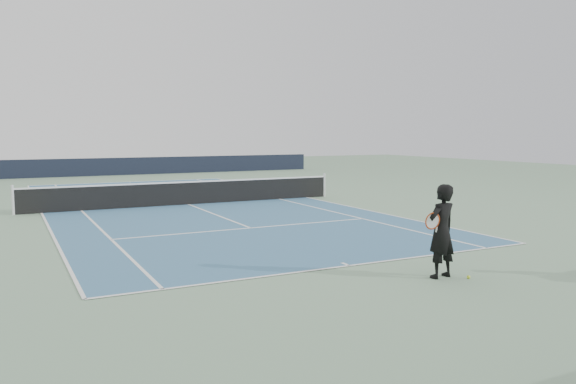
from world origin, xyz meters
name	(u,v)px	position (x,y,z in m)	size (l,w,h in m)	color
ground	(189,205)	(0.00, 0.00, 0.00)	(80.00, 80.00, 0.00)	gray
court_surface	(189,205)	(0.00, 0.00, 0.01)	(10.97, 23.77, 0.01)	#3A688B
tennis_net	(188,192)	(0.00, 0.00, 0.50)	(12.90, 0.10, 1.07)	silver
windscreen_far	(112,167)	(0.00, 17.88, 0.60)	(30.00, 0.25, 1.20)	black
tennis_player	(441,231)	(1.10, -13.52, 0.95)	(0.84, 0.61, 1.89)	black
tennis_ball	(469,277)	(1.54, -13.85, 0.04)	(0.07, 0.07, 0.07)	#D3E82F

